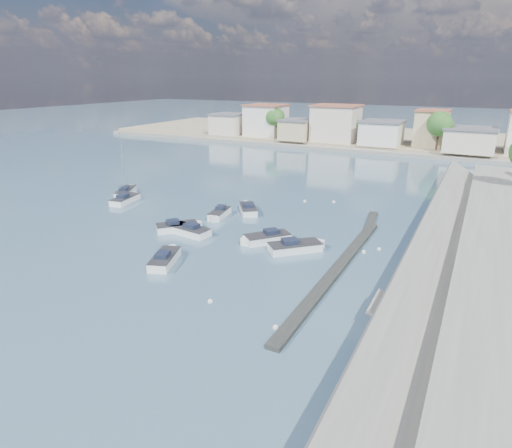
% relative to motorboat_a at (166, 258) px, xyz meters
% --- Properties ---
extents(ground, '(400.00, 400.00, 0.00)m').
position_rel_motorboat_a_xyz_m(ground, '(7.38, 35.50, -0.38)').
color(ground, '#335466').
rests_on(ground, ground).
extents(seawall_walkway, '(5.00, 90.00, 1.80)m').
position_rel_motorboat_a_xyz_m(seawall_walkway, '(25.88, 8.50, 0.52)').
color(seawall_walkway, slate).
rests_on(seawall_walkway, ground).
extents(breakwater, '(2.00, 31.02, 0.35)m').
position_rel_motorboat_a_xyz_m(breakwater, '(14.28, 8.19, -0.21)').
color(breakwater, black).
rests_on(breakwater, ground).
extents(far_shore_land, '(160.00, 40.00, 1.40)m').
position_rel_motorboat_a_xyz_m(far_shore_land, '(7.38, 87.50, 0.32)').
color(far_shore_land, gray).
rests_on(far_shore_land, ground).
extents(far_shore_quay, '(160.00, 2.50, 0.80)m').
position_rel_motorboat_a_xyz_m(far_shore_quay, '(7.38, 66.50, 0.02)').
color(far_shore_quay, slate).
rests_on(far_shore_quay, ground).
extents(far_town, '(113.01, 12.80, 8.35)m').
position_rel_motorboat_a_xyz_m(far_town, '(18.09, 72.42, 4.56)').
color(far_town, beige).
rests_on(far_town, far_shore_land).
extents(shore_trees, '(74.56, 38.32, 7.92)m').
position_rel_motorboat_a_xyz_m(shore_trees, '(15.72, 63.62, 5.84)').
color(shore_trees, '#38281E').
rests_on(shore_trees, ground).
extents(motorboat_a, '(3.28, 5.03, 1.48)m').
position_rel_motorboat_a_xyz_m(motorboat_a, '(0.00, 0.00, 0.00)').
color(motorboat_a, white).
rests_on(motorboat_a, ground).
extents(motorboat_b, '(4.35, 4.48, 1.48)m').
position_rel_motorboat_a_xyz_m(motorboat_b, '(-4.17, 7.47, -0.00)').
color(motorboat_b, white).
rests_on(motorboat_b, ground).
extents(motorboat_c, '(5.64, 2.53, 1.48)m').
position_rel_motorboat_a_xyz_m(motorboat_c, '(-2.84, 7.01, 0.00)').
color(motorboat_c, white).
rests_on(motorboat_c, ground).
extents(motorboat_d, '(4.44, 4.80, 1.48)m').
position_rel_motorboat_a_xyz_m(motorboat_d, '(5.73, 8.70, -0.00)').
color(motorboat_d, white).
rests_on(motorboat_d, ground).
extents(motorboat_e, '(2.68, 5.31, 1.48)m').
position_rel_motorboat_a_xyz_m(motorboat_e, '(-17.38, 13.11, -0.00)').
color(motorboat_e, white).
rests_on(motorboat_e, ground).
extents(motorboat_f, '(4.05, 4.60, 1.48)m').
position_rel_motorboat_a_xyz_m(motorboat_f, '(-0.80, 16.91, -0.00)').
color(motorboat_f, white).
rests_on(motorboat_f, ground).
extents(motorboat_g, '(2.26, 4.57, 1.48)m').
position_rel_motorboat_a_xyz_m(motorboat_g, '(-2.80, 13.37, 0.00)').
color(motorboat_g, white).
rests_on(motorboat_g, ground).
extents(motorboat_h, '(5.05, 5.00, 1.48)m').
position_rel_motorboat_a_xyz_m(motorboat_h, '(9.56, 8.17, -0.00)').
color(motorboat_h, white).
rests_on(motorboat_h, ground).
extents(sailboat, '(3.89, 5.50, 9.00)m').
position_rel_motorboat_a_xyz_m(sailboat, '(-20.28, 16.11, 0.05)').
color(sailboat, white).
rests_on(sailboat, ground).
extents(mooring_buoys, '(13.12, 31.51, 0.41)m').
position_rel_motorboat_a_xyz_m(mooring_buoys, '(10.70, 10.67, -0.33)').
color(mooring_buoys, white).
rests_on(mooring_buoys, ground).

